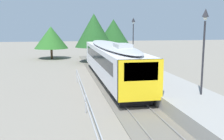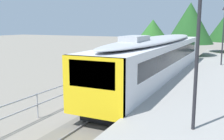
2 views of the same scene
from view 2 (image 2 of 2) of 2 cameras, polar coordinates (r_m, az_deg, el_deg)
The scene contains 8 objects.
ground_plane at distance 13.97m, azimuth -12.16°, elevation -9.13°, with size 160.00×160.00×0.00m, color gray.
track_rails at distance 12.44m, azimuth -0.94°, elevation -11.16°, with size 3.20×60.00×0.14m.
commuter_train at distance 19.40m, azimuth 9.88°, elevation 2.78°, with size 2.82×19.45×3.74m.
station_platform at distance 11.31m, azimuth 14.26°, elevation -11.41°, with size 3.90×60.00×0.90m, color #999691.
platform_lamp_mid_platform at distance 9.08m, azimuth 18.45°, elevation 10.15°, with size 0.34×0.34×5.35m.
platform_lamp_far_end at distance 25.29m, azimuth 23.26°, elevation 9.39°, with size 0.34×0.34×5.35m.
tree_behind_carpark at distance 32.37m, azimuth 16.66°, elevation 9.76°, with size 5.51×5.51×7.05m.
tree_behind_station_far at distance 39.62m, azimuth 8.90°, elevation 8.28°, with size 5.45×5.45×5.24m.
Camera 2 is at (5.20, 11.62, 4.51)m, focal length 41.90 mm.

